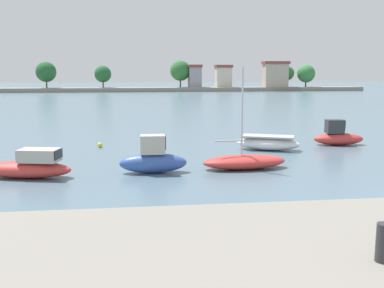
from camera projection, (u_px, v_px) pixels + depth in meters
mooring_bollard at (384, 243)px, 6.37m from camera, size 0.22×0.22×0.58m
moored_boat_0 at (28, 167)px, 20.51m from camera, size 4.61×2.32×1.37m
moored_boat_1 at (153, 159)px, 21.46m from camera, size 3.31×1.11×1.87m
moored_boat_2 at (244, 161)px, 22.40m from camera, size 4.44×1.90×5.16m
moored_boat_3 at (268, 143)px, 27.80m from camera, size 4.27×2.94×0.92m
moored_boat_4 at (338, 137)px, 29.70m from camera, size 3.47×1.59×1.72m
mooring_buoy_4 at (100, 145)px, 28.79m from camera, size 0.32×0.32×0.32m
distant_shoreline at (192, 81)px, 113.20m from camera, size 94.72×7.56×7.87m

